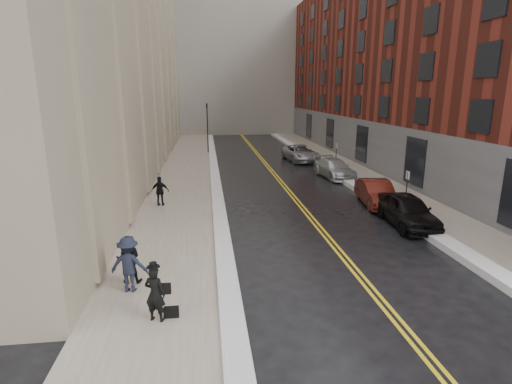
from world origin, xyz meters
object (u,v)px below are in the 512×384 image
object	(u,v)px
pedestrian_b	(129,264)
car_silver_far	(301,153)
car_silver_near	(334,168)
pedestrian_a	(128,259)
pedestrian_c	(160,191)
car_maroon	(376,193)
car_black	(407,210)
pedestrian_main	(155,294)

from	to	relation	value
pedestrian_b	car_silver_far	bearing A→B (deg)	-106.30
car_silver_near	pedestrian_a	bearing A→B (deg)	-134.31
pedestrian_b	pedestrian_c	bearing A→B (deg)	-80.83
car_maroon	pedestrian_c	world-z (taller)	pedestrian_c
car_silver_far	pedestrian_a	world-z (taller)	pedestrian_a
car_black	pedestrian_a	size ratio (longest dim) A/B	2.76
car_maroon	pedestrian_main	size ratio (longest dim) A/B	2.71
pedestrian_main	pedestrian_b	size ratio (longest dim) A/B	0.89
car_maroon	pedestrian_a	bearing A→B (deg)	-138.48
pedestrian_c	car_black	bearing A→B (deg)	164.99
car_black	pedestrian_c	bearing A→B (deg)	162.82
car_silver_near	pedestrian_c	distance (m)	13.95
car_silver_near	car_black	bearing A→B (deg)	-96.92
pedestrian_main	pedestrian_a	bearing A→B (deg)	-46.27
car_maroon	pedestrian_a	world-z (taller)	pedestrian_a
pedestrian_a	pedestrian_b	size ratio (longest dim) A/B	0.90
car_silver_far	pedestrian_c	world-z (taller)	pedestrian_c
car_maroon	pedestrian_main	distance (m)	15.52
car_maroon	car_silver_far	xyz separation A→B (m)	(-0.84, 15.18, 0.02)
pedestrian_main	pedestrian_a	world-z (taller)	pedestrian_a
car_black	car_maroon	xyz separation A→B (m)	(0.00, 3.60, -0.05)
car_black	car_silver_near	bearing A→B (deg)	93.15
pedestrian_c	car_silver_near	bearing A→B (deg)	-145.75
car_silver_near	pedestrian_c	xyz separation A→B (m)	(-12.20, -6.75, 0.29)
car_maroon	pedestrian_b	bearing A→B (deg)	-136.25
pedestrian_main	pedestrian_c	size ratio (longest dim) A/B	0.97
pedestrian_main	pedestrian_a	distance (m)	2.74
car_maroon	pedestrian_c	bearing A→B (deg)	-177.11
pedestrian_a	car_black	bearing A→B (deg)	-158.48
pedestrian_a	pedestrian_main	bearing A→B (deg)	115.19
car_silver_far	car_maroon	bearing A→B (deg)	-92.73
car_silver_far	pedestrian_c	xyz separation A→B (m)	(-11.36, -14.26, 0.24)
car_black	car_silver_far	bearing A→B (deg)	95.70
pedestrian_a	pedestrian_c	size ratio (longest dim) A/B	0.99
pedestrian_a	car_silver_far	bearing A→B (deg)	-115.61
car_black	pedestrian_main	bearing A→B (deg)	-143.71
pedestrian_main	pedestrian_c	distance (m)	11.82
car_black	pedestrian_c	world-z (taller)	pedestrian_c
pedestrian_a	pedestrian_b	world-z (taller)	pedestrian_b
car_silver_near	pedestrian_b	distance (m)	20.60
car_maroon	car_silver_near	xyz separation A→B (m)	(-0.00, 7.67, -0.03)
car_silver_far	pedestrian_a	xyz separation A→B (m)	(-11.42, -23.55, 0.23)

